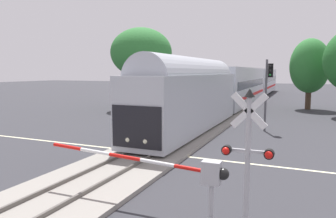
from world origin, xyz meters
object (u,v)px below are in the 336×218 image
object	(u,v)px
commuter_train	(244,84)
traffic_signal_far_side	(268,83)
crossing_signal_mast	(248,148)
oak_behind_train	(141,53)
elm_centre_background	(310,66)
crossing_gate_near	(186,170)

from	to	relation	value
commuter_train	traffic_signal_far_side	distance (m)	20.20
crossing_signal_mast	oak_behind_train	xyz separation A→B (m)	(-16.32, 24.71, 4.17)
oak_behind_train	elm_centre_background	world-z (taller)	oak_behind_train
crossing_gate_near	oak_behind_train	xyz separation A→B (m)	(-14.37, 24.15, 5.19)
crossing_signal_mast	traffic_signal_far_side	xyz separation A→B (m)	(-1.14, 15.93, 1.12)
commuter_train	elm_centre_background	bearing A→B (deg)	-21.83
traffic_signal_far_side	oak_behind_train	world-z (taller)	oak_behind_train
crossing_signal_mast	elm_centre_background	xyz separation A→B (m)	(1.81, 32.20, 2.62)
traffic_signal_far_side	crossing_gate_near	bearing A→B (deg)	-93.01
crossing_gate_near	elm_centre_background	bearing A→B (deg)	83.22
crossing_gate_near	oak_behind_train	size ratio (longest dim) A/B	0.69
commuter_train	crossing_signal_mast	bearing A→B (deg)	-79.93
elm_centre_background	oak_behind_train	bearing A→B (deg)	-157.56
crossing_signal_mast	elm_centre_background	bearing A→B (deg)	86.78
oak_behind_train	elm_centre_background	distance (m)	19.68
traffic_signal_far_side	oak_behind_train	xyz separation A→B (m)	(-15.18, 8.78, 3.05)
commuter_train	elm_centre_background	world-z (taller)	elm_centre_background
crossing_signal_mast	oak_behind_train	bearing A→B (deg)	123.45
commuter_train	elm_centre_background	size ratio (longest dim) A/B	7.77
crossing_gate_near	crossing_signal_mast	world-z (taller)	crossing_signal_mast
crossing_signal_mast	traffic_signal_far_side	world-z (taller)	traffic_signal_far_side
crossing_gate_near	oak_behind_train	bearing A→B (deg)	120.76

